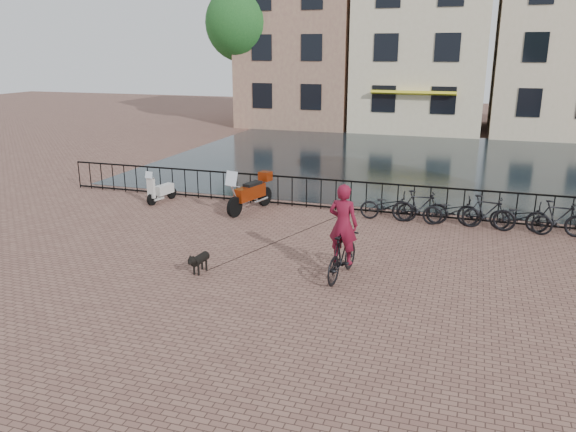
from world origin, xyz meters
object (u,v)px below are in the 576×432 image
(dog, at_px, (200,262))
(scooter, at_px, (161,185))
(cyclist, at_px, (343,237))
(motorcycle, at_px, (250,188))

(dog, height_order, scooter, scooter)
(cyclist, height_order, scooter, cyclist)
(cyclist, bearing_deg, dog, 20.10)
(cyclist, height_order, motorcycle, cyclist)
(motorcycle, distance_m, scooter, 3.34)
(dog, bearing_deg, motorcycle, 103.51)
(cyclist, xyz_separation_m, motorcycle, (-4.09, 4.51, -0.22))
(dog, relative_size, motorcycle, 0.37)
(dog, xyz_separation_m, motorcycle, (-0.84, 5.26, 0.49))
(cyclist, bearing_deg, motorcycle, -40.72)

